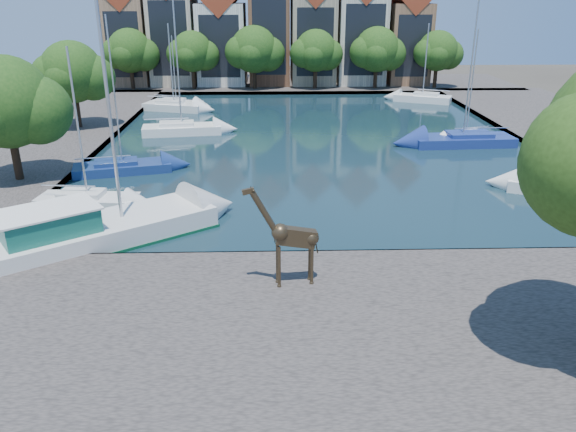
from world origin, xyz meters
The scene contains 31 objects.
ground centered at (0.00, 0.00, 0.00)m, with size 160.00×160.00×0.00m, color #38332B.
water_basin centered at (0.00, 24.00, 0.04)m, with size 38.00×50.00×0.08m, color black.
near_quay centered at (0.00, -7.00, 0.25)m, with size 50.00×14.00×0.50m, color #4F4845.
far_quay centered at (0.00, 56.00, 0.25)m, with size 60.00×16.00×0.50m, color #4F4845.
left_quay centered at (-25.00, 24.00, 0.25)m, with size 14.00×52.00×0.50m, color #4F4845.
townhouse_west_end centered at (-23.00, 55.99, 7.36)m, with size 5.44×9.18×14.93m.
townhouse_west_mid centered at (-17.00, 55.99, 8.23)m, with size 5.94×9.18×16.79m.
townhouse_west_inner centered at (-10.50, 55.99, 7.35)m, with size 6.43×9.18×15.15m.
townhouse_center centered at (-4.00, 55.99, 8.36)m, with size 5.44×9.18×16.93m.
townhouse_east_inner centered at (2.00, 55.99, 7.73)m, with size 5.94×9.18×15.79m.
townhouse_east_mid centered at (8.50, 55.99, 8.10)m, with size 6.43×9.18×16.65m.
townhouse_east_end centered at (15.00, 55.99, 7.11)m, with size 5.44×9.18×14.43m.
far_tree_far_west centered at (-21.90, 50.49, 5.18)m, with size 7.28×5.60×7.68m.
far_tree_west centered at (-13.91, 50.49, 5.08)m, with size 6.76×5.20×7.36m.
far_tree_mid_west centered at (-5.89, 50.49, 5.29)m, with size 7.80×6.00×8.00m.
far_tree_mid_east centered at (2.10, 50.49, 5.13)m, with size 7.02×5.40×7.52m.
far_tree_east centered at (10.11, 50.49, 5.24)m, with size 7.54×5.80×7.84m.
far_tree_far_east centered at (18.09, 50.49, 5.08)m, with size 6.76×5.20×7.36m.
side_tree_left_near centered at (-20.89, 11.99, 5.49)m, with size 7.80×6.00×8.20m.
side_tree_left_far centered at (-21.90, 27.99, 5.38)m, with size 7.28×5.60×7.88m.
giraffe_statue centered at (-3.10, -3.34, 2.71)m, with size 3.15×0.84×4.50m.
motorsailer centered at (-13.34, 1.75, 1.01)m, with size 12.25×10.20×12.24m.
sailboat_left_a centered at (-15.00, 7.34, 0.66)m, with size 6.14×2.69×9.47m.
sailboat_left_b centered at (-14.71, 14.67, 0.59)m, with size 7.22×3.99×10.89m.
sailboat_left_c centered at (-12.14, 26.64, 0.69)m, with size 7.41×3.44×11.76m.
sailboat_left_d centered at (-14.66, 37.89, 0.68)m, with size 7.06×4.10×9.22m.
sailboat_left_e centered at (-14.75, 40.21, 0.57)m, with size 6.26×3.80×7.86m.
sailboat_right_a centered at (15.00, 9.05, 0.69)m, with size 6.96×4.77×12.22m.
sailboat_right_b centered at (12.57, 21.75, 0.68)m, with size 8.68×3.46×14.03m.
sailboat_right_c centered at (13.29, 23.10, 0.59)m, with size 5.29×3.09×9.45m.
sailboat_right_d centered at (14.35, 42.37, 0.68)m, with size 6.96×4.85×8.98m.
Camera 1 is at (-3.83, -24.93, 12.24)m, focal length 35.00 mm.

